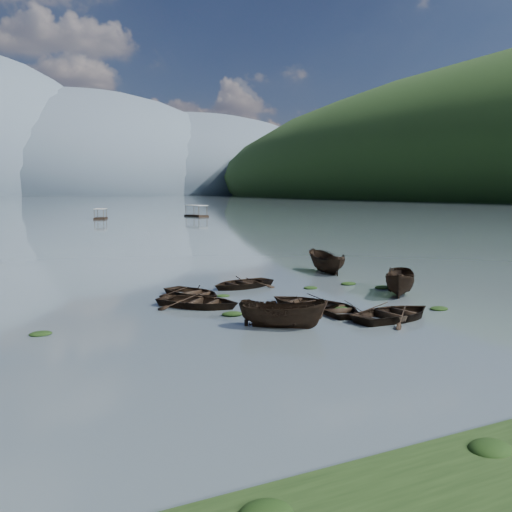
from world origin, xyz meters
name	(u,v)px	position (x,y,z in m)	size (l,w,h in m)	color
ground_plane	(372,324)	(0.00, 0.00, 0.00)	(2400.00, 2400.00, 0.00)	#4B585E
haze_mtn_c	(78,194)	(140.00, 900.00, 0.00)	(520.00, 520.00, 260.00)	#475666
haze_mtn_d	(187,194)	(320.00, 900.00, 0.00)	(520.00, 520.00, 220.00)	#475666
rowboat_0	(199,307)	(-5.80, 7.45, 0.00)	(3.32, 4.65, 0.96)	black
rowboat_1	(337,312)	(0.07, 2.95, 0.00)	(2.78, 3.89, 0.81)	black
rowboat_2	(282,328)	(-4.07, 1.34, 0.00)	(1.53, 4.07, 1.57)	black
rowboat_3	(303,306)	(-0.65, 5.07, 0.00)	(2.90, 4.06, 0.84)	black
rowboat_4	(395,319)	(1.67, 0.32, 0.00)	(3.37, 4.72, 0.98)	black
rowboat_5	(400,295)	(6.39, 5.34, 0.00)	(1.73, 4.60, 1.78)	black
rowboat_6	(193,297)	(-5.01, 10.40, 0.00)	(2.98, 4.17, 0.86)	black
rowboat_7	(242,287)	(-1.02, 12.03, 0.00)	(3.15, 4.41, 0.91)	black
rowboat_8	(326,273)	(7.58, 15.14, 0.00)	(1.81, 4.80, 1.86)	black
weed_clump_0	(232,315)	(-5.03, 4.75, 0.00)	(1.10, 0.90, 0.24)	black
weed_clump_1	(343,311)	(0.58, 3.12, 0.00)	(1.13, 0.90, 0.25)	black
weed_clump_2	(439,309)	(5.30, 1.05, 0.00)	(1.02, 0.82, 0.22)	black
weed_clump_3	(311,288)	(2.73, 9.63, 0.00)	(0.93, 0.78, 0.21)	black
weed_clump_4	(383,288)	(6.93, 7.56, 0.00)	(1.16, 0.92, 0.24)	black
weed_clump_5	(41,335)	(-14.12, 4.99, 0.00)	(0.98, 0.79, 0.21)	black
weed_clump_6	(223,296)	(-3.35, 9.71, 0.00)	(0.82, 0.69, 0.17)	black
weed_clump_7	(348,285)	(5.82, 9.79, 0.00)	(1.07, 0.86, 0.23)	black
pontoon_centre	(101,219)	(9.49, 105.79, 0.00)	(2.39, 5.73, 2.20)	black
pontoon_right	(196,217)	(32.46, 107.37, 0.00)	(2.82, 6.78, 2.60)	black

